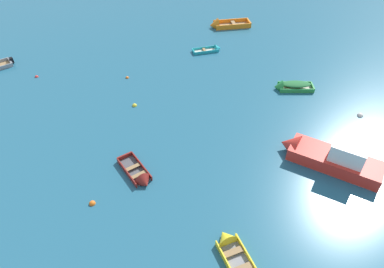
{
  "coord_description": "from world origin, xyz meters",
  "views": [
    {
      "loc": [
        -3.63,
        7.03,
        15.63
      ],
      "look_at": [
        0.0,
        24.56,
        0.15
      ],
      "focal_mm": 32.82,
      "sensor_mm": 36.0,
      "label": 1
    }
  ],
  "objects_px": {
    "rowboat_turquoise_near_right": "(213,49)",
    "rowboat_maroon_far_back": "(140,177)",
    "rowboat_green_distant_center": "(289,86)",
    "mooring_buoy_near_foreground": "(135,106)",
    "rowboat_yellow_foreground_center": "(232,250)",
    "mooring_buoy_between_boats_right": "(360,116)",
    "mooring_buoy_between_boats_left": "(92,204)",
    "mooring_buoy_trailing": "(37,77)",
    "rowboat_orange_cluster_outer": "(222,25)",
    "motor_launch_red_back_row_center": "(328,156)",
    "mooring_buoy_central": "(127,78)"
  },
  "relations": [
    {
      "from": "rowboat_turquoise_near_right",
      "to": "rowboat_maroon_far_back",
      "type": "distance_m",
      "value": 16.86
    },
    {
      "from": "rowboat_green_distant_center",
      "to": "mooring_buoy_near_foreground",
      "type": "xyz_separation_m",
      "value": [
        -12.29,
        0.23,
        -0.27
      ]
    },
    {
      "from": "rowboat_yellow_foreground_center",
      "to": "mooring_buoy_near_foreground",
      "type": "height_order",
      "value": "rowboat_yellow_foreground_center"
    },
    {
      "from": "rowboat_maroon_far_back",
      "to": "mooring_buoy_between_boats_right",
      "type": "xyz_separation_m",
      "value": [
        16.19,
        2.89,
        -0.16
      ]
    },
    {
      "from": "mooring_buoy_between_boats_right",
      "to": "mooring_buoy_near_foreground",
      "type": "xyz_separation_m",
      "value": [
        -15.94,
        4.54,
        0.0
      ]
    },
    {
      "from": "mooring_buoy_between_boats_left",
      "to": "rowboat_turquoise_near_right",
      "type": "bearing_deg",
      "value": 55.67
    },
    {
      "from": "rowboat_yellow_foreground_center",
      "to": "mooring_buoy_trailing",
      "type": "height_order",
      "value": "rowboat_yellow_foreground_center"
    },
    {
      "from": "mooring_buoy_between_boats_left",
      "to": "rowboat_maroon_far_back",
      "type": "bearing_deg",
      "value": 25.12
    },
    {
      "from": "mooring_buoy_between_boats_left",
      "to": "mooring_buoy_near_foreground",
      "type": "xyz_separation_m",
      "value": [
        3.04,
        8.73,
        0.0
      ]
    },
    {
      "from": "rowboat_orange_cluster_outer",
      "to": "motor_launch_red_back_row_center",
      "type": "distance_m",
      "value": 20.7
    },
    {
      "from": "rowboat_green_distant_center",
      "to": "mooring_buoy_between_boats_right",
      "type": "xyz_separation_m",
      "value": [
        3.65,
        -4.32,
        -0.27
      ]
    },
    {
      "from": "rowboat_orange_cluster_outer",
      "to": "rowboat_yellow_foreground_center",
      "type": "relative_size",
      "value": 1.11
    },
    {
      "from": "motor_launch_red_back_row_center",
      "to": "mooring_buoy_trailing",
      "type": "height_order",
      "value": "motor_launch_red_back_row_center"
    },
    {
      "from": "motor_launch_red_back_row_center",
      "to": "mooring_buoy_central",
      "type": "height_order",
      "value": "motor_launch_red_back_row_center"
    },
    {
      "from": "motor_launch_red_back_row_center",
      "to": "mooring_buoy_between_boats_right",
      "type": "height_order",
      "value": "motor_launch_red_back_row_center"
    },
    {
      "from": "rowboat_maroon_far_back",
      "to": "mooring_buoy_trailing",
      "type": "distance_m",
      "value": 15.17
    },
    {
      "from": "rowboat_orange_cluster_outer",
      "to": "mooring_buoy_between_boats_right",
      "type": "xyz_separation_m",
      "value": [
        5.8,
        -16.76,
        -0.22
      ]
    },
    {
      "from": "mooring_buoy_between_boats_left",
      "to": "mooring_buoy_near_foreground",
      "type": "distance_m",
      "value": 9.25
    },
    {
      "from": "mooring_buoy_near_foreground",
      "to": "rowboat_green_distant_center",
      "type": "bearing_deg",
      "value": -1.06
    },
    {
      "from": "rowboat_yellow_foreground_center",
      "to": "rowboat_turquoise_near_right",
      "type": "bearing_deg",
      "value": 78.3
    },
    {
      "from": "rowboat_turquoise_near_right",
      "to": "mooring_buoy_central",
      "type": "xyz_separation_m",
      "value": [
        -8.21,
        -3.24,
        -0.13
      ]
    },
    {
      "from": "rowboat_yellow_foreground_center",
      "to": "mooring_buoy_central",
      "type": "relative_size",
      "value": 13.7
    },
    {
      "from": "rowboat_turquoise_near_right",
      "to": "mooring_buoy_trailing",
      "type": "xyz_separation_m",
      "value": [
        -15.66,
        -1.54,
        -0.13
      ]
    },
    {
      "from": "mooring_buoy_near_foreground",
      "to": "rowboat_yellow_foreground_center",
      "type": "bearing_deg",
      "value": -74.3
    },
    {
      "from": "rowboat_yellow_foreground_center",
      "to": "rowboat_maroon_far_back",
      "type": "bearing_deg",
      "value": 124.7
    },
    {
      "from": "mooring_buoy_between_boats_right",
      "to": "mooring_buoy_central",
      "type": "relative_size",
      "value": 1.54
    },
    {
      "from": "mooring_buoy_between_boats_right",
      "to": "motor_launch_red_back_row_center",
      "type": "bearing_deg",
      "value": -140.75
    },
    {
      "from": "rowboat_turquoise_near_right",
      "to": "mooring_buoy_trailing",
      "type": "height_order",
      "value": "rowboat_turquoise_near_right"
    },
    {
      "from": "rowboat_orange_cluster_outer",
      "to": "mooring_buoy_between_boats_left",
      "type": "xyz_separation_m",
      "value": [
        -13.17,
        -20.95,
        -0.22
      ]
    },
    {
      "from": "rowboat_green_distant_center",
      "to": "mooring_buoy_between_boats_left",
      "type": "bearing_deg",
      "value": -150.96
    },
    {
      "from": "mooring_buoy_trailing",
      "to": "rowboat_orange_cluster_outer",
      "type": "bearing_deg",
      "value": 19.84
    },
    {
      "from": "rowboat_orange_cluster_outer",
      "to": "mooring_buoy_central",
      "type": "bearing_deg",
      "value": -141.99
    },
    {
      "from": "rowboat_maroon_far_back",
      "to": "rowboat_orange_cluster_outer",
      "type": "bearing_deg",
      "value": 62.13
    },
    {
      "from": "mooring_buoy_between_boats_right",
      "to": "mooring_buoy_near_foreground",
      "type": "distance_m",
      "value": 16.57
    },
    {
      "from": "mooring_buoy_trailing",
      "to": "mooring_buoy_central",
      "type": "bearing_deg",
      "value": -12.86
    },
    {
      "from": "rowboat_orange_cluster_outer",
      "to": "mooring_buoy_between_boats_right",
      "type": "distance_m",
      "value": 17.74
    },
    {
      "from": "rowboat_turquoise_near_right",
      "to": "motor_launch_red_back_row_center",
      "type": "height_order",
      "value": "motor_launch_red_back_row_center"
    },
    {
      "from": "rowboat_maroon_far_back",
      "to": "mooring_buoy_trailing",
      "type": "relative_size",
      "value": 10.56
    },
    {
      "from": "rowboat_orange_cluster_outer",
      "to": "mooring_buoy_trailing",
      "type": "bearing_deg",
      "value": -160.16
    },
    {
      "from": "mooring_buoy_between_boats_left",
      "to": "rowboat_green_distant_center",
      "type": "bearing_deg",
      "value": 29.04
    },
    {
      "from": "motor_launch_red_back_row_center",
      "to": "mooring_buoy_near_foreground",
      "type": "xyz_separation_m",
      "value": [
        -11.16,
        8.45,
        -0.63
      ]
    },
    {
      "from": "rowboat_turquoise_near_right",
      "to": "rowboat_green_distant_center",
      "type": "relative_size",
      "value": 0.85
    },
    {
      "from": "rowboat_green_distant_center",
      "to": "motor_launch_red_back_row_center",
      "type": "height_order",
      "value": "motor_launch_red_back_row_center"
    },
    {
      "from": "rowboat_maroon_far_back",
      "to": "mooring_buoy_near_foreground",
      "type": "xyz_separation_m",
      "value": [
        0.26,
        7.43,
        -0.16
      ]
    },
    {
      "from": "motor_launch_red_back_row_center",
      "to": "mooring_buoy_central",
      "type": "bearing_deg",
      "value": 132.43
    },
    {
      "from": "rowboat_orange_cluster_outer",
      "to": "rowboat_yellow_foreground_center",
      "type": "xyz_separation_m",
      "value": [
        -6.44,
        -25.35,
        -0.06
      ]
    },
    {
      "from": "rowboat_orange_cluster_outer",
      "to": "mooring_buoy_trailing",
      "type": "distance_m",
      "value": 19.0
    },
    {
      "from": "mooring_buoy_near_foreground",
      "to": "mooring_buoy_between_boats_left",
      "type": "bearing_deg",
      "value": -109.18
    },
    {
      "from": "mooring_buoy_between_boats_right",
      "to": "rowboat_green_distant_center",
      "type": "bearing_deg",
      "value": 130.21
    },
    {
      "from": "mooring_buoy_between_boats_left",
      "to": "mooring_buoy_near_foreground",
      "type": "relative_size",
      "value": 1.02
    }
  ]
}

